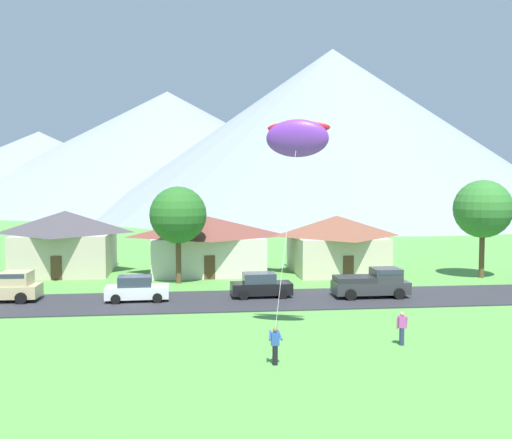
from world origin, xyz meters
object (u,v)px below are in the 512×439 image
object	(u,v)px
tree_left_of_center	(483,209)
watcher_person	(402,328)
parked_car_black_mid_east	(261,286)
tree_near_left	(178,215)
pickup_truck_sand_east_side	(2,287)
house_left_center	(336,243)
kite_flyer_with_kite	(297,141)
pickup_truck_charcoal_west_side	(373,283)
house_leftmost	(208,244)
house_right_center	(66,241)
parked_car_white_west_end	(137,289)

from	to	relation	value
tree_left_of_center	watcher_person	distance (m)	24.20
parked_car_black_mid_east	watcher_person	distance (m)	13.75
tree_near_left	pickup_truck_sand_east_side	distance (m)	13.91
tree_left_of_center	pickup_truck_sand_east_side	size ratio (longest dim) A/B	1.56
house_left_center	kite_flyer_with_kite	bearing A→B (deg)	-109.29
house_left_center	pickup_truck_charcoal_west_side	bearing A→B (deg)	-91.82
house_leftmost	kite_flyer_with_kite	world-z (taller)	kite_flyer_with_kite
house_right_center	kite_flyer_with_kite	xyz separation A→B (m)	(16.19, -24.45, 7.28)
parked_car_white_west_end	pickup_truck_sand_east_side	size ratio (longest dim) A/B	0.81
tree_left_of_center	house_left_center	bearing A→B (deg)	160.00
house_leftmost	pickup_truck_charcoal_west_side	distance (m)	16.52
tree_left_of_center	parked_car_white_west_end	world-z (taller)	tree_left_of_center
tree_near_left	parked_car_white_west_end	size ratio (longest dim) A/B	1.81
tree_near_left	watcher_person	world-z (taller)	tree_near_left
tree_near_left	parked_car_white_west_end	bearing A→B (deg)	-110.91
tree_near_left	kite_flyer_with_kite	size ratio (longest dim) A/B	0.68
house_leftmost	tree_left_of_center	size ratio (longest dim) A/B	1.26
tree_near_left	parked_car_black_mid_east	distance (m)	9.94
tree_near_left	parked_car_black_mid_east	bearing A→B (deg)	-49.21
house_left_center	house_right_center	world-z (taller)	house_right_center
watcher_person	tree_near_left	bearing A→B (deg)	120.29
house_left_center	tree_left_of_center	xyz separation A→B (m)	(11.44, -4.16, 3.15)
pickup_truck_sand_east_side	house_left_center	bearing A→B (deg)	21.69
house_right_center	parked_car_white_west_end	size ratio (longest dim) A/B	2.02
house_left_center	pickup_truck_charcoal_west_side	size ratio (longest dim) A/B	1.64
house_right_center	pickup_truck_charcoal_west_side	distance (m)	27.45
pickup_truck_charcoal_west_side	pickup_truck_sand_east_side	xyz separation A→B (m)	(-25.17, 1.38, 0.00)
parked_car_white_west_end	kite_flyer_with_kite	size ratio (longest dim) A/B	0.38
parked_car_white_west_end	pickup_truck_sand_east_side	bearing A→B (deg)	174.49
parked_car_black_mid_east	pickup_truck_charcoal_west_side	bearing A→B (deg)	-6.55
pickup_truck_sand_east_side	kite_flyer_with_kite	size ratio (longest dim) A/B	0.47
house_leftmost	house_right_center	distance (m)	12.65
pickup_truck_sand_east_side	parked_car_black_mid_east	bearing A→B (deg)	-1.62
house_leftmost	house_right_center	size ratio (longest dim) A/B	1.21
house_right_center	pickup_truck_charcoal_west_side	bearing A→B (deg)	-30.92
house_left_center	tree_left_of_center	distance (m)	12.58
house_left_center	watcher_person	bearing A→B (deg)	-96.40
house_right_center	tree_near_left	distance (m)	12.20
watcher_person	house_right_center	bearing A→B (deg)	129.51
pickup_truck_charcoal_west_side	kite_flyer_with_kite	xyz separation A→B (m)	(-7.30, -10.38, 9.08)
house_left_center	parked_car_black_mid_east	bearing A→B (deg)	-127.27
parked_car_white_west_end	kite_flyer_with_kite	distance (m)	16.85
pickup_truck_charcoal_west_side	watcher_person	distance (m)	11.92
house_right_center	house_leftmost	bearing A→B (deg)	-8.29
tree_near_left	tree_left_of_center	distance (m)	25.32
house_right_center	tree_near_left	world-z (taller)	tree_near_left
house_leftmost	tree_left_of_center	distance (m)	23.52
house_leftmost	watcher_person	xyz separation A→B (m)	(8.74, -23.96, -1.73)
house_right_center	tree_near_left	size ratio (longest dim) A/B	1.11
pickup_truck_charcoal_west_side	pickup_truck_sand_east_side	distance (m)	25.20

